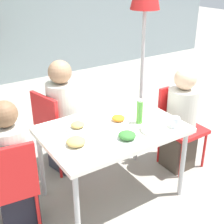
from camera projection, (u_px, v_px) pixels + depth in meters
ground_plane at (112, 194)px, 3.02m from camera, size 24.00×24.00×0.00m
dining_table at (112, 134)px, 2.73m from camera, size 1.21×0.83×0.73m
chair_left at (9, 182)px, 2.36m from camera, size 0.44×0.44×0.87m
person_left at (14, 172)px, 2.44m from camera, size 0.32×0.32×1.14m
chair_right at (179, 120)px, 3.31m from camera, size 0.40×0.40×0.87m
person_right at (181, 122)px, 3.22m from camera, size 0.31×0.31×1.12m
chair_far at (55, 125)px, 3.20m from camera, size 0.48×0.48×0.87m
person_far at (63, 119)px, 3.19m from camera, size 0.33×0.33×1.20m
plate_0 at (78, 126)px, 2.68m from camera, size 0.22×0.22×0.06m
plate_1 at (118, 120)px, 2.79m from camera, size 0.21×0.21×0.06m
plate_2 at (76, 143)px, 2.41m from camera, size 0.28×0.28×0.07m
plate_3 at (127, 137)px, 2.50m from camera, size 0.26×0.26×0.07m
bottle at (140, 112)px, 2.74m from camera, size 0.06×0.06×0.22m
drinking_cup at (175, 122)px, 2.69m from camera, size 0.08×0.08×0.09m
salad_bowl at (152, 128)px, 2.64m from camera, size 0.19×0.19×0.05m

